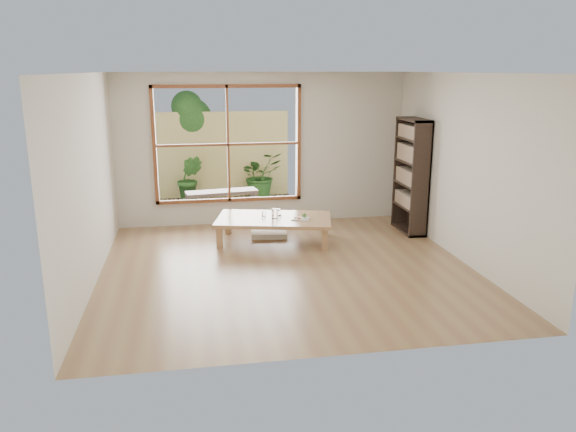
% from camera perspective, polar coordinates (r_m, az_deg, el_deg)
% --- Properties ---
extents(ground, '(5.00, 5.00, 0.00)m').
position_cam_1_polar(ground, '(7.75, -0.12, -5.26)').
color(ground, '#97784B').
rests_on(ground, ground).
extents(low_table, '(1.95, 1.37, 0.39)m').
position_cam_1_polar(low_table, '(8.81, -1.43, -0.46)').
color(low_table, '#B27D56').
rests_on(low_table, ground).
extents(floor_cushion, '(0.62, 0.62, 0.08)m').
position_cam_1_polar(floor_cushion, '(9.24, -1.98, -1.67)').
color(floor_cushion, silver).
rests_on(floor_cushion, ground).
extents(bookshelf, '(0.30, 0.85, 1.88)m').
position_cam_1_polar(bookshelf, '(9.48, 12.40, 4.00)').
color(bookshelf, '#31221B').
rests_on(bookshelf, ground).
extents(glass_tall, '(0.08, 0.08, 0.16)m').
position_cam_1_polar(glass_tall, '(8.74, -1.40, 0.25)').
color(glass_tall, silver).
rests_on(glass_tall, low_table).
extents(glass_mid, '(0.06, 0.06, 0.09)m').
position_cam_1_polar(glass_mid, '(8.89, -0.89, 0.27)').
color(glass_mid, silver).
rests_on(glass_mid, low_table).
extents(glass_short, '(0.08, 0.08, 0.10)m').
position_cam_1_polar(glass_short, '(8.95, -1.04, 0.42)').
color(glass_short, silver).
rests_on(glass_short, low_table).
extents(glass_small, '(0.06, 0.06, 0.08)m').
position_cam_1_polar(glass_small, '(8.89, -2.48, 0.23)').
color(glass_small, silver).
rests_on(glass_small, low_table).
extents(food_tray, '(0.31, 0.27, 0.08)m').
position_cam_1_polar(food_tray, '(8.71, 1.35, -0.19)').
color(food_tray, white).
rests_on(food_tray, low_table).
extents(deck, '(2.80, 2.00, 0.05)m').
position_cam_1_polar(deck, '(11.08, -6.33, 0.80)').
color(deck, '#342D25').
rests_on(deck, ground).
extents(garden_bench, '(1.37, 0.59, 0.42)m').
position_cam_1_polar(garden_bench, '(10.56, -6.75, 2.25)').
color(garden_bench, '#31221B').
rests_on(garden_bench, deck).
extents(bamboo_fence, '(2.80, 0.06, 1.80)m').
position_cam_1_polar(bamboo_fence, '(11.88, -6.77, 6.16)').
color(bamboo_fence, '#D6C06E').
rests_on(bamboo_fence, ground).
extents(shrub_right, '(1.08, 1.01, 0.95)m').
position_cam_1_polar(shrub_right, '(11.77, -2.81, 4.20)').
color(shrub_right, '#2C5820').
rests_on(shrub_right, deck).
extents(shrub_left, '(0.57, 0.49, 0.93)m').
position_cam_1_polar(shrub_left, '(11.59, -9.96, 3.78)').
color(shrub_left, '#2C5820').
rests_on(shrub_left, deck).
extents(garden_tree, '(1.04, 0.85, 2.22)m').
position_cam_1_polar(garden_tree, '(12.08, -10.22, 9.64)').
color(garden_tree, '#4C3D2D').
rests_on(garden_tree, ground).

